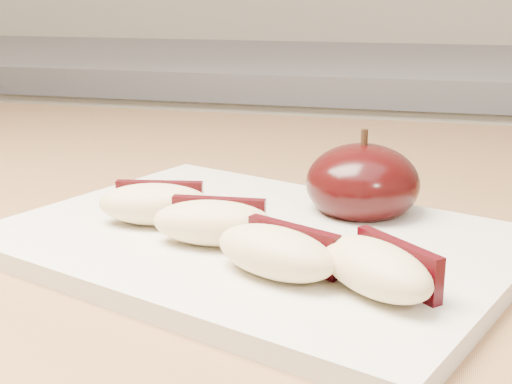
# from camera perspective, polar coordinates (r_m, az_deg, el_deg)

# --- Properties ---
(back_cabinet) EXTENTS (2.40, 0.62, 0.94)m
(back_cabinet) POSITION_cam_1_polar(r_m,az_deg,el_deg) (1.35, 12.63, -9.75)
(back_cabinet) COLOR silver
(back_cabinet) RESTS_ON ground
(cutting_board) EXTENTS (0.34, 0.30, 0.01)m
(cutting_board) POSITION_cam_1_polar(r_m,az_deg,el_deg) (0.42, -0.00, -4.04)
(cutting_board) COLOR silver
(cutting_board) RESTS_ON island_counter
(apple_half) EXTENTS (0.08, 0.08, 0.06)m
(apple_half) POSITION_cam_1_polar(r_m,az_deg,el_deg) (0.46, 8.51, 0.68)
(apple_half) COLOR black
(apple_half) RESTS_ON cutting_board
(apple_wedge_a) EXTENTS (0.07, 0.05, 0.03)m
(apple_wedge_a) POSITION_cam_1_polar(r_m,az_deg,el_deg) (0.44, -8.03, -0.92)
(apple_wedge_a) COLOR #D7BE88
(apple_wedge_a) RESTS_ON cutting_board
(apple_wedge_b) EXTENTS (0.07, 0.04, 0.03)m
(apple_wedge_b) POSITION_cam_1_polar(r_m,az_deg,el_deg) (0.40, -3.37, -2.42)
(apple_wedge_b) COLOR #D7BE88
(apple_wedge_b) RESTS_ON cutting_board
(apple_wedge_c) EXTENTS (0.08, 0.06, 0.03)m
(apple_wedge_c) POSITION_cam_1_polar(r_m,az_deg,el_deg) (0.35, 1.72, -4.79)
(apple_wedge_c) COLOR #D7BE88
(apple_wedge_c) RESTS_ON cutting_board
(apple_wedge_d) EXTENTS (0.07, 0.07, 0.03)m
(apple_wedge_d) POSITION_cam_1_polar(r_m,az_deg,el_deg) (0.34, 9.69, -5.98)
(apple_wedge_d) COLOR #D7BE88
(apple_wedge_d) RESTS_ON cutting_board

